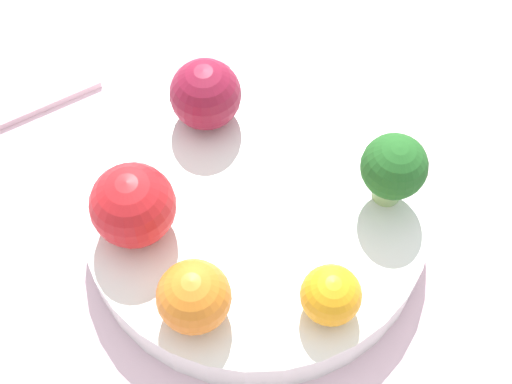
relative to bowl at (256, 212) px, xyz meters
name	(u,v)px	position (x,y,z in m)	size (l,w,h in m)	color
ground_plane	(256,237)	(0.00, 0.00, -0.04)	(6.00, 6.00, 0.00)	gray
table_surface	(256,231)	(0.00, 0.00, -0.03)	(1.20, 1.20, 0.02)	silver
bowl	(256,212)	(0.00, 0.00, 0.00)	(0.24, 0.24, 0.04)	white
broccoli	(394,168)	(-0.07, 0.06, 0.05)	(0.04, 0.04, 0.06)	#99C17A
apple_red	(206,94)	(-0.02, -0.08, 0.04)	(0.05, 0.05, 0.05)	maroon
apple_green	(133,205)	(0.07, -0.04, 0.05)	(0.06, 0.06, 0.06)	red
orange_front	(331,295)	(0.02, 0.09, 0.04)	(0.04, 0.04, 0.04)	orange
orange_back	(194,297)	(0.08, 0.04, 0.04)	(0.05, 0.05, 0.05)	orange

